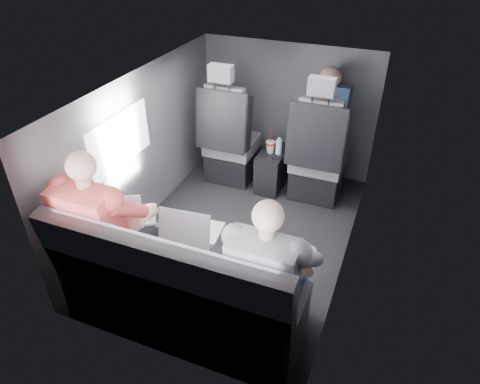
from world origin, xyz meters
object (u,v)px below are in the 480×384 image
at_px(rear_bench, 179,294).
at_px(passenger_rear_left, 107,226).
at_px(passenger_rear_right, 271,273).
at_px(front_seat_left, 230,145).
at_px(laptop_silver, 192,229).
at_px(center_console, 273,168).
at_px(laptop_white, 127,215).
at_px(passenger_front_right, 326,116).
at_px(water_bottle, 279,147).
at_px(laptop_black, 277,251).
at_px(soda_cup, 270,146).
at_px(front_seat_right, 317,161).

height_order(rear_bench, passenger_rear_left, passenger_rear_left).
distance_m(passenger_rear_left, passenger_rear_right, 1.15).
bearing_deg(rear_bench, front_seat_left, 103.31).
height_order(laptop_silver, passenger_rear_left, passenger_rear_left).
bearing_deg(center_console, laptop_white, -107.00).
distance_m(rear_bench, passenger_rear_left, 0.66).
bearing_deg(laptop_white, laptop_silver, 3.05).
xyz_separation_m(laptop_silver, passenger_front_right, (0.47, 1.88, 0.12)).
height_order(water_bottle, laptop_white, laptop_white).
xyz_separation_m(passenger_rear_left, passenger_front_right, (1.01, 2.06, 0.11)).
bearing_deg(passenger_rear_left, laptop_black, 9.29).
height_order(laptop_white, passenger_rear_left, passenger_rear_left).
distance_m(front_seat_left, passenger_rear_right, 2.09).
height_order(front_seat_left, passenger_rear_left, front_seat_left).
xyz_separation_m(laptop_black, passenger_rear_left, (-1.13, -0.18, 0.00)).
relative_size(water_bottle, passenger_front_right, 0.22).
distance_m(soda_cup, passenger_front_right, 0.60).
bearing_deg(laptop_white, center_console, 73.00).
distance_m(center_console, laptop_silver, 1.72).
xyz_separation_m(water_bottle, passenger_rear_right, (0.51, -1.80, 0.14)).
distance_m(soda_cup, passenger_rear_left, 1.89).
xyz_separation_m(front_seat_right, passenger_front_right, (-0.01, 0.26, 0.35)).
xyz_separation_m(laptop_white, passenger_front_right, (0.95, 1.91, 0.12)).
xyz_separation_m(front_seat_right, water_bottle, (-0.38, -0.01, 0.08)).
bearing_deg(passenger_front_right, soda_cup, -150.40).
bearing_deg(water_bottle, passenger_rear_left, -109.48).
bearing_deg(passenger_front_right, rear_bench, -101.43).
distance_m(laptop_white, laptop_black, 1.08).
xyz_separation_m(laptop_white, laptop_black, (1.08, 0.03, -0.00)).
bearing_deg(center_console, passenger_rear_right, -72.56).
xyz_separation_m(laptop_silver, passenger_rear_left, (-0.54, -0.18, 0.00)).
relative_size(front_seat_left, water_bottle, 7.32).
bearing_deg(laptop_white, front_seat_right, 59.65).
bearing_deg(laptop_black, passenger_rear_right, -84.07).
relative_size(soda_cup, passenger_rear_left, 0.21).
xyz_separation_m(center_console, soda_cup, (-0.02, -0.04, 0.27)).
distance_m(rear_bench, laptop_white, 0.66).
xyz_separation_m(center_console, passenger_rear_right, (0.58, -1.85, 0.42)).
bearing_deg(front_seat_left, rear_bench, -76.69).
bearing_deg(center_console, front_seat_left, -174.93).
relative_size(laptop_white, passenger_rear_right, 0.37).
bearing_deg(rear_bench, laptop_silver, 96.28).
bearing_deg(laptop_silver, center_console, 88.96).
bearing_deg(passenger_rear_right, water_bottle, 105.89).
bearing_deg(front_seat_right, center_console, 174.93).
xyz_separation_m(passenger_rear_right, passenger_front_right, (-0.14, 2.06, 0.13)).
distance_m(soda_cup, laptop_silver, 1.63).
bearing_deg(laptop_black, center_console, 108.65).
bearing_deg(center_console, laptop_black, -71.35).
bearing_deg(passenger_front_right, laptop_white, -116.54).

